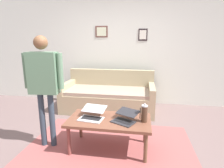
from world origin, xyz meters
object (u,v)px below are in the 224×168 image
at_px(laptop_center, 92,115).
at_px(french_press, 144,113).
at_px(coffee_table, 109,122).
at_px(laptop_left, 125,118).
at_px(couch, 109,97).
at_px(person_standing, 44,78).

relative_size(laptop_center, french_press, 1.48).
bearing_deg(coffee_table, french_press, 178.99).
xyz_separation_m(laptop_left, laptop_center, (0.48, -0.03, 0.00)).
bearing_deg(french_press, laptop_left, 5.77).
bearing_deg(laptop_center, laptop_left, 176.40).
relative_size(couch, laptop_left, 4.72).
relative_size(coffee_table, laptop_left, 2.73).
xyz_separation_m(coffee_table, person_standing, (0.92, 0.06, 0.63)).
bearing_deg(laptop_center, french_press, 179.76).
height_order(coffee_table, laptop_center, laptop_center).
relative_size(laptop_center, person_standing, 0.24).
relative_size(laptop_left, laptop_center, 1.08).
height_order(couch, person_standing, person_standing).
distance_m(coffee_table, french_press, 0.52).
bearing_deg(coffee_table, laptop_left, 171.15).
height_order(couch, laptop_center, couch).
relative_size(laptop_left, french_press, 1.60).
bearing_deg(laptop_left, person_standing, 1.45).
distance_m(laptop_center, french_press, 0.74).
xyz_separation_m(couch, french_press, (-0.79, 1.58, 0.28)).
bearing_deg(couch, person_standing, 69.00).
distance_m(laptop_center, person_standing, 0.86).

